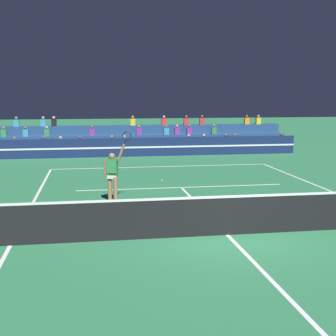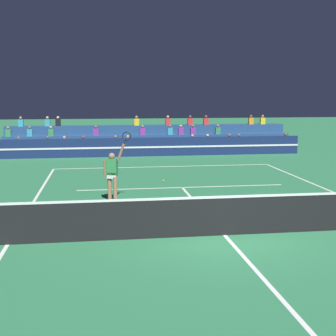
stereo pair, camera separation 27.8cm
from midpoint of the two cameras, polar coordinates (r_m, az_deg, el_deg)
ground_plane at (r=12.51m, az=7.54°, el=-8.12°), size 120.00×120.00×0.00m
court_lines at (r=12.51m, az=7.55°, el=-8.11°), size 11.10×23.90×0.01m
tennis_net at (r=12.37m, az=7.60°, el=-5.71°), size 12.00×0.10×1.10m
sponsor_banner_wall at (r=28.00m, az=-1.43°, el=2.59°), size 18.00×0.26×1.10m
bleacher_stand at (r=30.49m, az=-2.02°, el=3.31°), size 18.32×2.85×2.28m
tennis_player at (r=15.95m, az=-6.28°, el=-0.73°), size 0.97×0.47×2.48m
tennis_ball at (r=19.87m, az=-0.17°, el=-1.55°), size 0.07×0.07×0.07m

